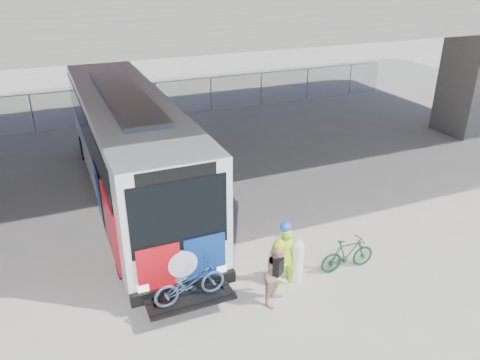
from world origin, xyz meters
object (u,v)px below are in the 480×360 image
cyclist_tan (278,273)px  bike_parked (348,254)px  bollard (297,259)px  bus (128,139)px  cyclist_hivis (284,254)px

cyclist_tan → bike_parked: 2.35m
bollard → bike_parked: 1.46m
cyclist_tan → bus: bearing=69.7°
bollard → cyclist_hivis: bearing=180.0°
bollard → cyclist_tan: 1.03m
bus → bollard: bus is taller
bollard → bus: bearing=114.6°
bollard → bike_parked: (1.44, -0.13, -0.16)m
cyclist_hivis → cyclist_tan: size_ratio=1.04×
bus → cyclist_tan: bearing=-73.4°
cyclist_tan → cyclist_hivis: bearing=13.8°
cyclist_hivis → bollard: bearing=-177.1°
bus → bike_parked: size_ratio=8.32×
bus → cyclist_hivis: bearing=-68.3°
cyclist_hivis → cyclist_tan: 0.73m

